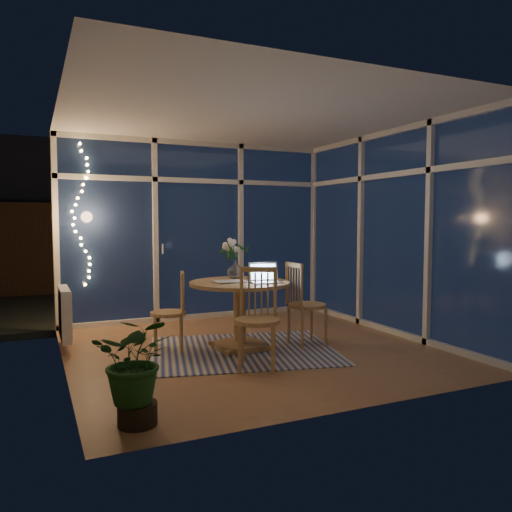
% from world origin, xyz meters
% --- Properties ---
extents(floor, '(4.00, 4.00, 0.00)m').
position_xyz_m(floor, '(0.00, 0.00, 0.00)').
color(floor, olive).
rests_on(floor, ground).
extents(ceiling, '(4.00, 4.00, 0.00)m').
position_xyz_m(ceiling, '(0.00, 0.00, 2.60)').
color(ceiling, silver).
rests_on(ceiling, wall_back).
extents(wall_back, '(4.00, 0.04, 2.60)m').
position_xyz_m(wall_back, '(0.00, 2.00, 1.30)').
color(wall_back, beige).
rests_on(wall_back, floor).
extents(wall_front, '(4.00, 0.04, 2.60)m').
position_xyz_m(wall_front, '(0.00, -2.00, 1.30)').
color(wall_front, beige).
rests_on(wall_front, floor).
extents(wall_left, '(0.04, 4.00, 2.60)m').
position_xyz_m(wall_left, '(-2.00, 0.00, 1.30)').
color(wall_left, beige).
rests_on(wall_left, floor).
extents(wall_right, '(0.04, 4.00, 2.60)m').
position_xyz_m(wall_right, '(2.00, 0.00, 1.30)').
color(wall_right, beige).
rests_on(wall_right, floor).
extents(window_wall_back, '(4.00, 0.10, 2.60)m').
position_xyz_m(window_wall_back, '(0.00, 1.96, 1.30)').
color(window_wall_back, silver).
rests_on(window_wall_back, floor).
extents(window_wall_right, '(0.10, 4.00, 2.60)m').
position_xyz_m(window_wall_right, '(1.96, 0.00, 1.30)').
color(window_wall_right, silver).
rests_on(window_wall_right, floor).
extents(radiator, '(0.10, 0.70, 0.58)m').
position_xyz_m(radiator, '(-1.94, 0.90, 0.40)').
color(radiator, white).
rests_on(radiator, wall_left).
extents(fairy_lights, '(0.24, 0.10, 1.85)m').
position_xyz_m(fairy_lights, '(-1.65, 1.88, 1.52)').
color(fairy_lights, '#FAC264').
rests_on(fairy_lights, window_wall_back).
extents(garden_patio, '(12.00, 6.00, 0.10)m').
position_xyz_m(garden_patio, '(0.50, 5.00, -0.06)').
color(garden_patio, black).
rests_on(garden_patio, ground).
extents(garden_fence, '(11.00, 0.08, 1.80)m').
position_xyz_m(garden_fence, '(0.00, 5.50, 0.90)').
color(garden_fence, '#3C2816').
rests_on(garden_fence, ground).
extents(neighbour_roof, '(7.00, 3.00, 2.20)m').
position_xyz_m(neighbour_roof, '(0.30, 8.50, 2.20)').
color(neighbour_roof, '#31353B').
rests_on(neighbour_roof, ground).
extents(garden_shrubs, '(0.90, 0.90, 0.90)m').
position_xyz_m(garden_shrubs, '(-0.80, 3.40, 0.45)').
color(garden_shrubs, black).
rests_on(garden_shrubs, ground).
extents(rug, '(2.34, 2.04, 0.01)m').
position_xyz_m(rug, '(-0.14, -0.05, 0.01)').
color(rug, beige).
rests_on(rug, floor).
extents(dining_table, '(1.35, 1.35, 0.77)m').
position_xyz_m(dining_table, '(-0.14, 0.05, 0.38)').
color(dining_table, '#A88A4C').
rests_on(dining_table, floor).
extents(chair_left, '(0.50, 0.50, 0.89)m').
position_xyz_m(chair_left, '(-0.90, 0.29, 0.45)').
color(chair_left, '#A88A4C').
rests_on(chair_left, floor).
extents(chair_right, '(0.47, 0.47, 0.99)m').
position_xyz_m(chair_right, '(0.63, -0.12, 0.49)').
color(chair_right, '#A88A4C').
rests_on(chair_right, floor).
extents(chair_front, '(0.63, 0.63, 1.00)m').
position_xyz_m(chair_front, '(-0.28, -0.73, 0.50)').
color(chair_front, '#A88A4C').
rests_on(chair_front, floor).
extents(laptop, '(0.37, 0.33, 0.24)m').
position_xyz_m(laptop, '(0.08, -0.18, 0.89)').
color(laptop, silver).
rests_on(laptop, dining_table).
extents(flower_vase, '(0.24, 0.24, 0.21)m').
position_xyz_m(flower_vase, '(-0.07, 0.36, 0.87)').
color(flower_vase, silver).
rests_on(flower_vase, dining_table).
extents(bowl, '(0.18, 0.18, 0.04)m').
position_xyz_m(bowl, '(0.20, 0.15, 0.78)').
color(bowl, white).
rests_on(bowl, dining_table).
extents(newspapers, '(0.37, 0.29, 0.02)m').
position_xyz_m(newspapers, '(-0.24, 0.07, 0.77)').
color(newspapers, silver).
rests_on(newspapers, dining_table).
extents(phone, '(0.12, 0.07, 0.01)m').
position_xyz_m(phone, '(-0.04, -0.14, 0.77)').
color(phone, black).
rests_on(phone, dining_table).
extents(potted_plant, '(0.68, 0.64, 0.76)m').
position_xyz_m(potted_plant, '(-1.61, -1.60, 0.38)').
color(potted_plant, '#1A491A').
rests_on(potted_plant, floor).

